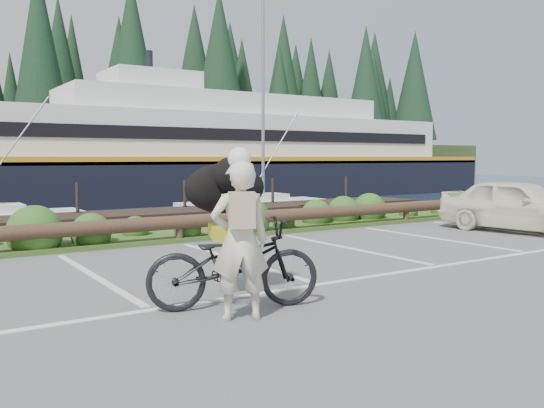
{
  "coord_description": "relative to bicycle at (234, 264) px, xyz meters",
  "views": [
    {
      "loc": [
        -5.13,
        -7.0,
        1.87
      ],
      "look_at": [
        0.03,
        0.92,
        1.1
      ],
      "focal_mm": 38.0,
      "sensor_mm": 36.0,
      "label": 1
    }
  ],
  "objects": [
    {
      "name": "bicycle",
      "position": [
        0.0,
        0.0,
        0.0
      ],
      "size": [
        2.26,
        1.45,
        1.12
      ],
      "primitive_type": "imported",
      "rotation": [
        0.0,
        0.0,
        1.21
      ],
      "color": "black",
      "rests_on": "ground"
    },
    {
      "name": "log_rail",
      "position": [
        1.7,
        5.47,
        -0.56
      ],
      "size": [
        32.0,
        0.3,
        0.6
      ],
      "primitive_type": null,
      "color": "#443021",
      "rests_on": "ground"
    },
    {
      "name": "dog",
      "position": [
        0.24,
        0.64,
        0.9
      ],
      "size": [
        0.95,
        1.3,
        0.68
      ],
      "primitive_type": "ellipsoid",
      "rotation": [
        0.0,
        0.0,
        1.21
      ],
      "color": "black",
      "rests_on": "bicycle"
    },
    {
      "name": "cyclist",
      "position": [
        -0.18,
        -0.47,
        0.36
      ],
      "size": [
        0.78,
        0.65,
        1.83
      ],
      "primitive_type": "imported",
      "rotation": [
        0.0,
        0.0,
        2.78
      ],
      "color": "beige",
      "rests_on": "ground"
    },
    {
      "name": "parked_car",
      "position": [
        9.58,
        2.48,
        0.11
      ],
      "size": [
        2.13,
        4.1,
        1.33
      ],
      "primitive_type": "imported",
      "rotation": [
        0.0,
        0.0,
        0.15
      ],
      "color": "silver",
      "rests_on": "ground"
    },
    {
      "name": "vegetation_strip",
      "position": [
        1.7,
        6.17,
        -0.51
      ],
      "size": [
        34.0,
        1.6,
        0.1
      ],
      "primitive_type": "cube",
      "color": "#3D5B21",
      "rests_on": "ground"
    },
    {
      "name": "ground",
      "position": [
        1.7,
        0.87,
        -0.56
      ],
      "size": [
        72.0,
        72.0,
        0.0
      ],
      "primitive_type": "plane",
      "color": "#565658"
    }
  ]
}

